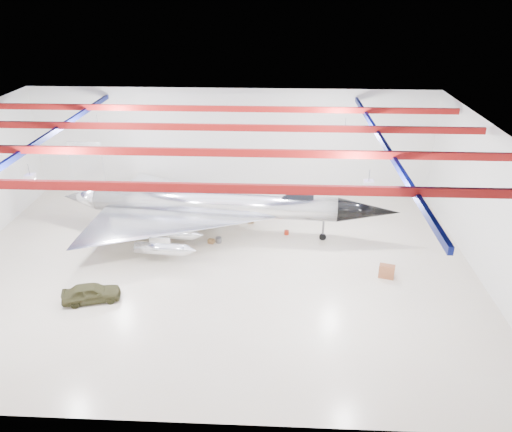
{
  "coord_description": "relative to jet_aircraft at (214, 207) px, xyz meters",
  "views": [
    {
      "loc": [
        4.82,
        -33.15,
        20.21
      ],
      "look_at": [
        3.09,
        2.0,
        3.64
      ],
      "focal_mm": 35.0,
      "sensor_mm": 36.0,
      "label": 1
    }
  ],
  "objects": [
    {
      "name": "spares_box",
      "position": [
        1.74,
        2.97,
        -2.43
      ],
      "size": [
        0.54,
        0.54,
        0.4
      ],
      "primitive_type": "cylinder",
      "rotation": [
        0.0,
        0.0,
        -0.25
      ],
      "color": "#59595B",
      "rests_on": "floor"
    },
    {
      "name": "wall_back",
      "position": [
        0.77,
        9.16,
        2.87
      ],
      "size": [
        40.0,
        0.0,
        40.0
      ],
      "primitive_type": "plane",
      "rotation": [
        1.57,
        0.0,
        0.0
      ],
      "color": "silver",
      "rests_on": "floor"
    },
    {
      "name": "ceiling",
      "position": [
        0.77,
        -5.84,
        8.37
      ],
      "size": [
        40.0,
        40.0,
        0.0
      ],
      "primitive_type": "plane",
      "rotation": [
        3.14,
        0.0,
        0.0
      ],
      "color": "#0A0F38",
      "rests_on": "wall_back"
    },
    {
      "name": "oil_barrel",
      "position": [
        -0.08,
        -1.71,
        -2.45
      ],
      "size": [
        0.61,
        0.55,
        0.35
      ],
      "primitive_type": "cube",
      "rotation": [
        0.0,
        0.0,
        -0.34
      ],
      "color": "olive",
      "rests_on": "floor"
    },
    {
      "name": "floor",
      "position": [
        0.77,
        -5.84,
        -2.63
      ],
      "size": [
        40.0,
        40.0,
        0.0
      ],
      "primitive_type": "plane",
      "color": "beige",
      "rests_on": "ground"
    },
    {
      "name": "ceiling_structure",
      "position": [
        0.77,
        -5.84,
        7.7
      ],
      "size": [
        39.5,
        29.5,
        1.08
      ],
      "color": "maroon",
      "rests_on": "ceiling"
    },
    {
      "name": "engine_drum",
      "position": [
        0.55,
        -1.57,
        -2.39
      ],
      "size": [
        0.63,
        0.63,
        0.46
      ],
      "primitive_type": "cylinder",
      "rotation": [
        0.0,
        0.0,
        -0.27
      ],
      "color": "#59595B",
      "rests_on": "floor"
    },
    {
      "name": "jet_aircraft",
      "position": [
        0.0,
        0.0,
        0.0
      ],
      "size": [
        29.39,
        17.88,
        8.01
      ],
      "rotation": [
        0.0,
        0.0,
        -0.07
      ],
      "color": "silver",
      "rests_on": "floor"
    },
    {
      "name": "desk",
      "position": [
        13.81,
        -6.5,
        -2.1
      ],
      "size": [
        1.26,
        0.87,
        1.05
      ],
      "primitive_type": "cube",
      "rotation": [
        0.0,
        0.0,
        -0.28
      ],
      "color": "brown",
      "rests_on": "floor"
    },
    {
      "name": "tool_chest",
      "position": [
        6.36,
        0.22,
        -2.44
      ],
      "size": [
        0.45,
        0.45,
        0.38
      ],
      "primitive_type": "cylinder",
      "rotation": [
        0.0,
        0.0,
        -0.08
      ],
      "color": "#A22210",
      "rests_on": "floor"
    },
    {
      "name": "crate_small",
      "position": [
        -3.89,
        2.1,
        -2.49
      ],
      "size": [
        0.46,
        0.42,
        0.27
      ],
      "primitive_type": "cube",
      "rotation": [
        0.0,
        0.0,
        0.34
      ],
      "color": "#59595B",
      "rests_on": "floor"
    },
    {
      "name": "wall_right",
      "position": [
        20.77,
        -5.84,
        2.87
      ],
      "size": [
        0.0,
        30.0,
        30.0
      ],
      "primitive_type": "plane",
      "rotation": [
        1.57,
        0.0,
        -1.57
      ],
      "color": "silver",
      "rests_on": "floor"
    },
    {
      "name": "jeep",
      "position": [
        -7.26,
        -10.59,
        -1.95
      ],
      "size": [
        4.24,
        2.62,
        1.35
      ],
      "primitive_type": "imported",
      "rotation": [
        0.0,
        0.0,
        1.85
      ],
      "color": "#38361C",
      "rests_on": "floor"
    },
    {
      "name": "parts_bin",
      "position": [
        3.05,
        2.46,
        -2.43
      ],
      "size": [
        0.6,
        0.49,
        0.4
      ],
      "primitive_type": "cube",
      "rotation": [
        0.0,
        0.0,
        0.06
      ],
      "color": "olive",
      "rests_on": "floor"
    },
    {
      "name": "crate_ply",
      "position": [
        -5.5,
        -2.78,
        -2.42
      ],
      "size": [
        0.68,
        0.59,
        0.41
      ],
      "primitive_type": "cube",
      "rotation": [
        0.0,
        0.0,
        0.22
      ],
      "color": "olive",
      "rests_on": "floor"
    }
  ]
}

